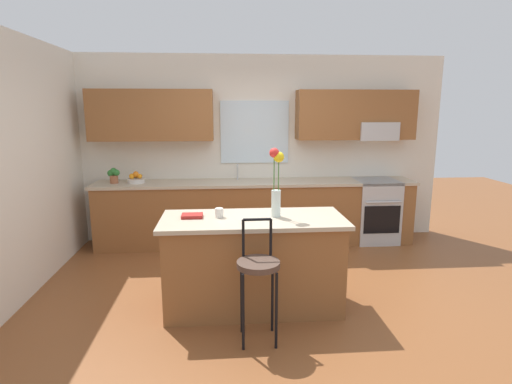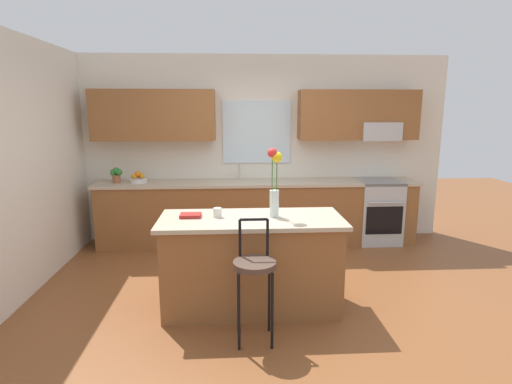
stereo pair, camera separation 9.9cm
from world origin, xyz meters
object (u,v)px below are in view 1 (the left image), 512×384
oven_range (375,210)px  mug_ceramic (219,213)px  kitchen_island (253,263)px  bar_stool_near (258,270)px  potted_plant_small (114,175)px  fruit_bowl_oranges (136,179)px  cookbook (192,216)px  flower_vase (276,181)px

oven_range → mug_ceramic: size_ratio=10.22×
kitchen_island → bar_stool_near: bearing=-90.0°
potted_plant_small → fruit_bowl_oranges: bearing=0.6°
cookbook → potted_plant_small: bearing=122.4°
oven_range → cookbook: 3.19m
oven_range → potted_plant_small: size_ratio=4.26×
potted_plant_small → flower_vase: bearing=-44.0°
bar_stool_near → mug_ceramic: size_ratio=11.58×
bar_stool_near → fruit_bowl_oranges: size_ratio=4.34×
cookbook → mug_ceramic: bearing=-3.9°
oven_range → flower_vase: (-1.72, -1.93, 0.81)m
fruit_bowl_oranges → oven_range: bearing=-0.5°
bar_stool_near → fruit_bowl_oranges: fruit_bowl_oranges is taller
flower_vase → mug_ceramic: flower_vase is taller
oven_range → mug_ceramic: (-2.27, -1.91, 0.51)m
cookbook → fruit_bowl_oranges: size_ratio=0.83×
fruit_bowl_oranges → flower_vase: bearing=-48.7°
mug_ceramic → potted_plant_small: size_ratio=0.42×
fruit_bowl_oranges → potted_plant_small: potted_plant_small is taller
mug_ceramic → cookbook: mug_ceramic is taller
oven_range → bar_stool_near: 3.21m
bar_stool_near → flower_vase: bearing=70.0°
bar_stool_near → cookbook: bar_stool_near is taller
kitchen_island → bar_stool_near: size_ratio=1.69×
mug_ceramic → cookbook: bearing=176.1°
cookbook → potted_plant_small: potted_plant_small is taller
mug_ceramic → fruit_bowl_oranges: 2.27m
mug_ceramic → potted_plant_small: bearing=127.3°
fruit_bowl_oranges → kitchen_island: bearing=-52.9°
fruit_bowl_oranges → potted_plant_small: (-0.30, -0.00, 0.06)m
oven_range → potted_plant_small: bearing=179.6°
oven_range → potted_plant_small: 3.79m
oven_range → flower_vase: flower_vase is taller
oven_range → flower_vase: 2.71m
kitchen_island → fruit_bowl_oranges: size_ratio=7.32×
flower_vase → potted_plant_small: bearing=136.0°
oven_range → fruit_bowl_oranges: 3.48m
cookbook → fruit_bowl_oranges: fruit_bowl_oranges is taller
flower_vase → fruit_bowl_oranges: bearing=131.3°
kitchen_island → mug_ceramic: bearing=173.1°
potted_plant_small → oven_range: bearing=-0.4°
bar_stool_near → potted_plant_small: bearing=125.0°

